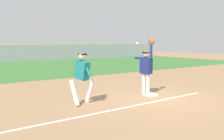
# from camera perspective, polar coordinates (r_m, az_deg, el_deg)

# --- Properties ---
(ground_plane) EXTENTS (70.11, 70.11, 0.00)m
(ground_plane) POSITION_cam_1_polar(r_m,az_deg,el_deg) (9.33, 10.60, -6.57)
(ground_plane) COLOR #A37A54
(outfield_grass) EXTENTS (40.69, 14.42, 0.01)m
(outfield_grass) POSITION_cam_1_polar(r_m,az_deg,el_deg) (21.57, -17.22, 0.59)
(outfield_grass) COLOR #3D7533
(outfield_grass) RESTS_ON ground_plane
(chalk_foul_line) EXTENTS (12.00, 0.47, 0.01)m
(chalk_foul_line) POSITION_cam_1_polar(r_m,az_deg,el_deg) (6.94, -10.42, -11.08)
(chalk_foul_line) COLOR white
(chalk_foul_line) RESTS_ON ground_plane
(first_base) EXTENTS (0.39, 0.39, 0.08)m
(first_base) POSITION_cam_1_polar(r_m,az_deg,el_deg) (9.87, 8.96, -5.59)
(first_base) COLOR white
(first_base) RESTS_ON ground_plane
(fielder) EXTENTS (0.35, 0.89, 2.28)m
(fielder) POSITION_cam_1_polar(r_m,az_deg,el_deg) (9.79, 7.92, 0.73)
(fielder) COLOR silver
(fielder) RESTS_ON ground_plane
(runner) EXTENTS (0.84, 0.83, 1.72)m
(runner) POSITION_cam_1_polar(r_m,az_deg,el_deg) (8.29, -6.86, -1.14)
(runner) COLOR white
(runner) RESTS_ON ground_plane
(baseball) EXTENTS (0.07, 0.07, 0.07)m
(baseball) POSITION_cam_1_polar(r_m,az_deg,el_deg) (9.57, 5.75, 6.15)
(baseball) COLOR white
(outfield_fence) EXTENTS (40.77, 0.08, 1.85)m
(outfield_fence) POSITION_cam_1_polar(r_m,az_deg,el_deg) (28.45, -21.75, 3.61)
(outfield_fence) COLOR #93999E
(outfield_fence) RESTS_ON ground_plane
(parked_car_red) EXTENTS (4.57, 2.47, 1.25)m
(parked_car_red) POSITION_cam_1_polar(r_m,az_deg,el_deg) (32.34, -19.57, 3.53)
(parked_car_red) COLOR #B21E1E
(parked_car_red) RESTS_ON ground_plane
(parked_car_tan) EXTENTS (4.53, 2.37, 1.25)m
(parked_car_tan) POSITION_cam_1_polar(r_m,az_deg,el_deg) (34.05, -10.80, 3.91)
(parked_car_tan) COLOR tan
(parked_car_tan) RESTS_ON ground_plane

